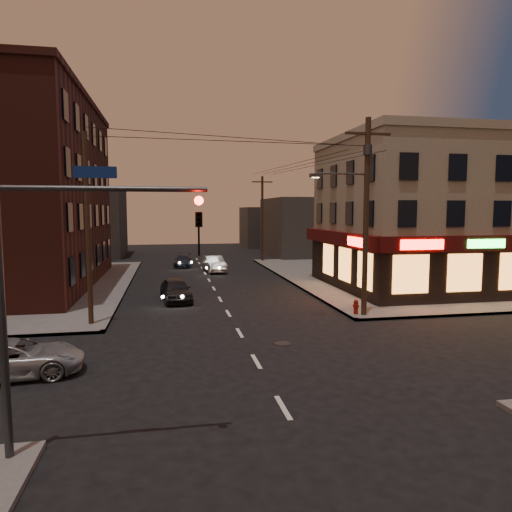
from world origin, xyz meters
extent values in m
plane|color=black|center=(0.00, 0.00, 0.00)|extent=(120.00, 120.00, 0.00)
cube|color=#514F4C|center=(18.00, 19.00, 0.07)|extent=(24.00, 28.00, 0.15)
cube|color=tan|center=(16.00, 13.50, 5.15)|extent=(15.00, 12.00, 10.00)
cube|color=tan|center=(16.00, 13.50, 10.40)|extent=(15.20, 12.20, 0.50)
cube|color=black|center=(16.00, 7.55, 1.85)|extent=(15.12, 0.25, 3.40)
cube|color=black|center=(8.55, 13.50, 1.85)|extent=(0.25, 12.12, 3.40)
cube|color=#420B0A|center=(16.00, 7.25, 3.65)|extent=(15.60, 0.50, 0.90)
cube|color=#420B0A|center=(8.25, 13.50, 3.65)|extent=(0.50, 12.60, 0.90)
cube|color=#FF140C|center=(10.70, 6.98, 3.65)|extent=(2.60, 0.06, 0.55)
cube|color=#26FF3F|center=(14.70, 6.98, 3.65)|extent=(2.40, 0.06, 0.50)
cube|color=#FF140C|center=(7.98, 9.70, 3.65)|extent=(0.06, 2.60, 0.55)
cube|color=orange|center=(15.40, 7.40, 1.95)|extent=(12.40, 0.08, 2.20)
cube|color=orange|center=(8.40, 12.50, 1.95)|extent=(0.08, 8.40, 2.20)
cube|color=#471D17|center=(-14.50, 19.00, 6.65)|extent=(12.00, 20.00, 13.00)
cube|color=#3F3D3A|center=(14.00, 38.00, 3.50)|extent=(10.00, 12.00, 7.00)
cube|color=#3F3D3A|center=(-13.00, 42.00, 4.00)|extent=(9.00, 10.00, 8.00)
cube|color=#3F3D3A|center=(12.00, 52.00, 3.00)|extent=(8.00, 8.00, 6.00)
cylinder|color=#382619|center=(6.80, 5.80, 5.15)|extent=(0.28, 0.28, 10.00)
cube|color=#382619|center=(6.80, 5.80, 9.35)|extent=(2.40, 0.12, 0.12)
cylinder|color=#333538|center=(6.80, 5.80, 8.55)|extent=(0.44, 0.44, 0.50)
cylinder|color=#333538|center=(5.50, 5.80, 7.35)|extent=(2.60, 0.10, 0.10)
cube|color=#333538|center=(4.10, 5.80, 7.25)|extent=(0.60, 0.25, 0.18)
cube|color=#FFD88C|center=(4.10, 5.80, 7.15)|extent=(0.35, 0.15, 0.04)
cylinder|color=#382619|center=(6.80, 32.00, 4.65)|extent=(0.26, 0.26, 9.00)
cylinder|color=#382619|center=(-6.80, 6.50, 4.65)|extent=(0.24, 0.24, 9.00)
cylinder|color=#333538|center=(-6.60, -5.60, 3.20)|extent=(0.18, 0.18, 6.40)
cylinder|color=#333538|center=(-4.40, -5.60, 6.00)|extent=(4.40, 0.12, 0.12)
imported|color=black|center=(-2.40, -5.60, 5.50)|extent=(0.16, 0.20, 1.00)
sphere|color=#FF0C05|center=(-2.40, -5.72, 5.75)|extent=(0.20, 0.20, 0.20)
cube|color=navy|center=(-4.60, -5.60, 6.35)|extent=(0.90, 0.05, 0.25)
imported|color=#909498|center=(-8.25, 0.02, 0.63)|extent=(4.74, 2.67, 1.25)
imported|color=black|center=(-2.72, 11.98, 0.71)|extent=(2.12, 4.30, 1.41)
imported|color=slate|center=(0.86, 24.86, 0.72)|extent=(2.08, 4.53, 1.44)
imported|color=black|center=(-1.75, 29.19, 0.59)|extent=(2.02, 4.18, 1.17)
cylinder|color=maroon|center=(6.44, 6.00, 0.46)|extent=(0.30, 0.30, 0.61)
sphere|color=maroon|center=(6.44, 6.00, 0.79)|extent=(0.25, 0.25, 0.25)
cylinder|color=maroon|center=(6.44, 6.00, 0.58)|extent=(0.35, 0.25, 0.12)
cylinder|color=maroon|center=(6.44, 6.00, 0.58)|extent=(0.25, 0.35, 0.12)
camera|label=1|loc=(-3.07, -15.97, 5.53)|focal=32.00mm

